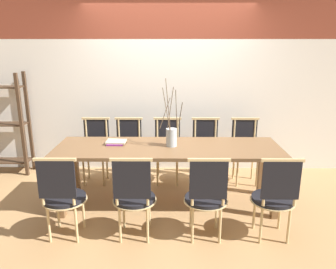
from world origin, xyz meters
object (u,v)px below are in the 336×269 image
at_px(shelving_rack, 3,124).
at_px(vase_centerpiece, 171,136).
at_px(chair_far_center, 167,149).
at_px(book_stack, 116,142).
at_px(chair_near_center, 206,195).
at_px(dining_table, 168,154).

bearing_deg(shelving_rack, vase_centerpiece, -22.06).
relative_size(chair_far_center, book_stack, 3.78).
bearing_deg(chair_near_center, shelving_rack, 148.20).
height_order(chair_near_center, shelving_rack, shelving_rack).
xyz_separation_m(chair_near_center, book_stack, (-1.03, 0.84, 0.30)).
bearing_deg(chair_far_center, dining_table, 91.15).
relative_size(chair_far_center, shelving_rack, 0.59).
distance_m(dining_table, book_stack, 0.66).
bearing_deg(book_stack, dining_table, -9.37).
distance_m(chair_near_center, chair_far_center, 1.53).
bearing_deg(chair_far_center, shelving_rack, -7.32).
height_order(book_stack, shelving_rack, shelving_rack).
relative_size(book_stack, shelving_rack, 0.16).
height_order(chair_near_center, book_stack, chair_near_center).
distance_m(book_stack, shelving_rack, 2.09).
height_order(chair_far_center, shelving_rack, shelving_rack).
bearing_deg(shelving_rack, book_stack, -27.06).
bearing_deg(dining_table, chair_far_center, 91.15).
bearing_deg(chair_far_center, vase_centerpiece, 94.44).
xyz_separation_m(chair_far_center, book_stack, (-0.62, -0.63, 0.30)).
bearing_deg(dining_table, vase_centerpiece, 33.09).
xyz_separation_m(chair_near_center, vase_centerpiece, (-0.35, 0.76, 0.40)).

